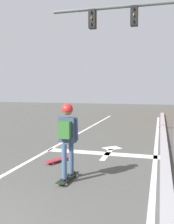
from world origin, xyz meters
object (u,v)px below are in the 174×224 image
object	(u,v)px
skateboard	(68,178)
traffic_signal_mast	(142,40)
spare_skateboard	(59,160)
skater	(67,131)

from	to	relation	value
skateboard	traffic_signal_mast	bearing A→B (deg)	72.50
spare_skateboard	skateboard	bearing A→B (deg)	-59.70
skater	traffic_signal_mast	world-z (taller)	traffic_signal_mast
traffic_signal_mast	spare_skateboard	bearing A→B (deg)	-126.03
skater	spare_skateboard	xyz separation A→B (m)	(-0.73, 1.26, -1.01)
skater	spare_skateboard	world-z (taller)	skater
skater	traffic_signal_mast	xyz separation A→B (m)	(1.25, 3.98, 2.55)
skater	spare_skateboard	bearing A→B (deg)	119.90
skateboard	spare_skateboard	xyz separation A→B (m)	(-0.73, 1.25, 0.00)
skateboard	traffic_signal_mast	xyz separation A→B (m)	(1.25, 3.96, 3.56)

